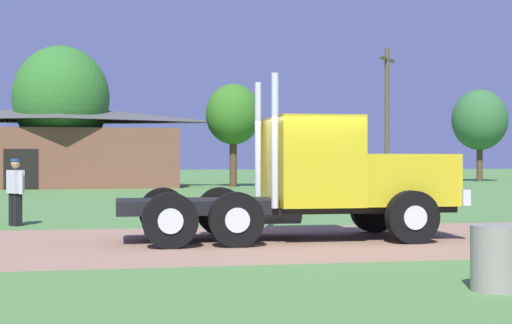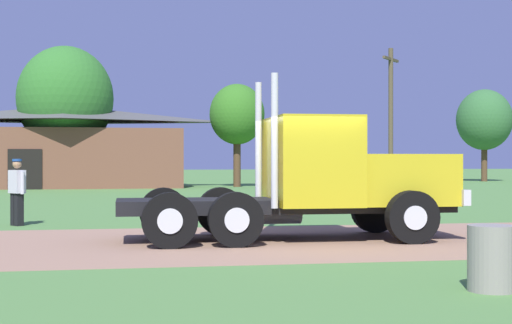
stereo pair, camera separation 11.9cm
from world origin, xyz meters
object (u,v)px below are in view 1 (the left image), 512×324
(truck_foreground_white, at_px, (324,181))
(shed_building, at_px, (62,148))
(steel_barrel, at_px, (495,258))
(visitor_far_side, at_px, (15,189))
(utility_pole_near, at_px, (387,114))

(truck_foreground_white, distance_m, shed_building, 31.00)
(truck_foreground_white, relative_size, steel_barrel, 8.42)
(truck_foreground_white, xyz_separation_m, visitor_far_side, (-6.74, 4.39, -0.31))
(truck_foreground_white, bearing_deg, shed_building, 103.59)
(visitor_far_side, bearing_deg, utility_pole_near, 49.42)
(truck_foreground_white, relative_size, utility_pole_near, 0.91)
(truck_foreground_white, distance_m, utility_pole_near, 26.79)
(truck_foreground_white, height_order, steel_barrel, truck_foreground_white)
(truck_foreground_white, bearing_deg, utility_pole_near, 66.85)
(utility_pole_near, bearing_deg, steel_barrel, -107.96)
(steel_barrel, relative_size, shed_building, 0.06)
(steel_barrel, xyz_separation_m, shed_building, (-7.71, 36.59, 1.87))
(steel_barrel, bearing_deg, visitor_far_side, 123.41)
(truck_foreground_white, xyz_separation_m, utility_pole_near, (10.47, 24.49, 2.90))
(shed_building, xyz_separation_m, utility_pole_near, (17.75, -5.63, 1.83))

